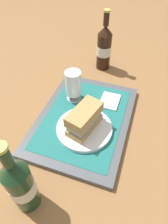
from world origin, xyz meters
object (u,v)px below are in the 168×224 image
(plate, at_px, (84,128))
(sandwich, at_px, (85,118))
(beer_glass, at_px, (73,84))
(beer_bottle, at_px, (104,47))
(second_bottle, at_px, (21,184))

(plate, xyz_separation_m, sandwich, (0.00, -0.00, 0.05))
(beer_glass, height_order, beer_bottle, beer_bottle)
(plate, bearing_deg, beer_glass, 33.65)
(plate, bearing_deg, second_bottle, 165.54)
(sandwich, distance_m, beer_glass, 0.16)
(sandwich, xyz_separation_m, beer_glass, (0.13, 0.09, 0.01))
(plate, height_order, beer_bottle, beer_bottle)
(sandwich, height_order, beer_bottle, beer_bottle)
(beer_bottle, xyz_separation_m, second_bottle, (-0.67, 0.02, 0.00))
(plate, distance_m, sandwich, 0.05)
(sandwich, xyz_separation_m, beer_bottle, (0.41, 0.05, 0.03))
(beer_bottle, bearing_deg, plate, -173.43)
(plate, distance_m, beer_glass, 0.17)
(sandwich, height_order, beer_glass, beer_glass)
(plate, xyz_separation_m, beer_bottle, (0.41, 0.05, 0.08))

